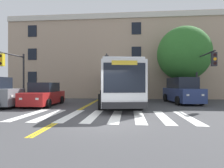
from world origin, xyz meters
name	(u,v)px	position (x,y,z in m)	size (l,w,h in m)	color
ground_plane	(106,121)	(0.00, 0.00, 0.00)	(120.00, 120.00, 0.00)	#424244
crosswalk	(105,116)	(-0.24, 1.35, 0.00)	(9.18, 3.96, 0.01)	white
lane_line_yellow_inner	(103,97)	(-2.26, 15.35, 0.00)	(0.12, 36.00, 0.01)	gold
lane_line_yellow_outer	(104,97)	(-2.10, 15.35, 0.00)	(0.12, 36.00, 0.01)	gold
city_bus	(116,84)	(0.04, 7.38, 1.76)	(4.09, 12.09, 3.25)	white
car_red_near_lane	(44,95)	(-5.67, 5.55, 0.84)	(2.25, 4.62, 1.84)	#AD1E1E
car_navy_far_lane	(182,91)	(5.89, 8.19, 1.09)	(2.55, 5.08, 2.29)	navy
car_silver_behind_bus	(123,90)	(0.45, 17.40, 0.84)	(2.42, 4.72, 1.86)	#B7BABF
traffic_light_near_corner	(204,68)	(7.26, 6.96, 3.07)	(0.35, 3.62, 4.67)	#28282D
traffic_light_far_corner	(14,68)	(-8.95, 6.67, 3.10)	(0.52, 2.81, 4.58)	#28282D
traffic_light_overhead	(107,69)	(-0.96, 8.83, 3.17)	(0.51, 2.89, 4.72)	#28282D
street_tree_curbside_large	(184,54)	(6.66, 10.14, 4.76)	(5.58, 5.63, 7.49)	brown
building_facade	(135,60)	(2.08, 17.06, 5.08)	(31.67, 9.16, 10.16)	tan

